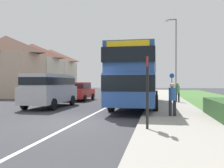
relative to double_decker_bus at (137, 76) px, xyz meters
The scene contains 12 objects.
ground_plane 7.65m from the double_decker_bus, 105.74° to the right, with size 120.00×120.00×0.00m, color #38383D.
lane_marking_centre 3.07m from the double_decker_bus, 154.86° to the left, with size 0.14×60.00×0.01m, color silver.
pavement_near_side 3.22m from the double_decker_bus, 25.75° to the right, with size 3.20×68.00×0.12m, color #9E998E.
double_decker_bus is the anchor object (origin of this frame).
parked_van_silver 6.00m from the double_decker_bus, 164.84° to the right, with size 2.11×5.21×2.23m.
parked_car_red 7.26m from the double_decker_bus, 142.51° to the left, with size 2.00×4.29×1.68m.
pedestrian_at_stop 5.57m from the double_decker_bus, 67.89° to the right, with size 0.34×0.34×1.67m.
pedestrian_walking_away 4.28m from the double_decker_bus, 44.40° to the left, with size 0.34×0.34×1.67m.
bus_stop_sign 8.45m from the double_decker_bus, 83.12° to the right, with size 0.09×0.52×2.60m.
cycle_route_sign 6.99m from the double_decker_bus, 66.94° to the left, with size 0.44×0.08×2.52m.
street_lamp_mid 9.24m from the double_decker_bus, 69.30° to the left, with size 1.14×0.20×8.10m.
house_terrace_far_side 20.80m from the double_decker_bus, 138.89° to the left, with size 7.10×17.22×7.02m.
Camera 1 is at (3.31, -9.47, 1.72)m, focal length 38.12 mm.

